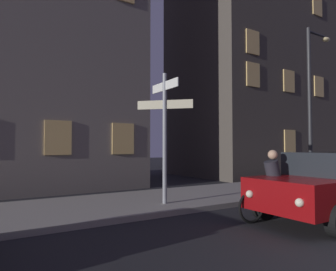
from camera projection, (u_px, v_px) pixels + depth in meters
sidewalk_kerb at (170, 199)px, 9.22m from camera, size 40.00×3.40×0.14m
signpost at (165, 126)px, 8.24m from camera, size 1.13×1.34×3.57m
street_lamp at (312, 92)px, 12.85m from camera, size 1.63×0.28×6.65m
car_side_parked at (336, 183)px, 7.04m from camera, size 4.50×1.96×1.55m
cyclist at (272, 187)px, 6.87m from camera, size 1.82×0.36×1.61m
building_right_block at (260, 76)px, 19.74m from camera, size 11.16×6.33×12.77m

